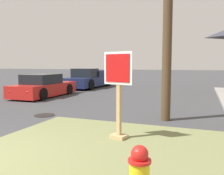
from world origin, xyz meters
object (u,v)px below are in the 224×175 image
Objects in this scene: manhole_cover at (45,115)px; parked_sedan_red at (44,87)px; stop_sign at (119,97)px; pickup_truck_navy at (89,80)px.

parked_sedan_red is (-3.13, 4.16, 0.53)m from manhole_cover.
stop_sign is at bearing -42.42° from parked_sedan_red.
manhole_cover is 0.13× the size of pickup_truck_navy.
manhole_cover is 5.23m from parked_sedan_red.
parked_sedan_red is 0.83× the size of pickup_truck_navy.
parked_sedan_red is at bearing -90.82° from pickup_truck_navy.
parked_sedan_red reaches higher than manhole_cover.
manhole_cover is 0.16× the size of parked_sedan_red.
pickup_truck_navy is (0.08, 5.48, 0.07)m from parked_sedan_red.
stop_sign is 2.82× the size of manhole_cover.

